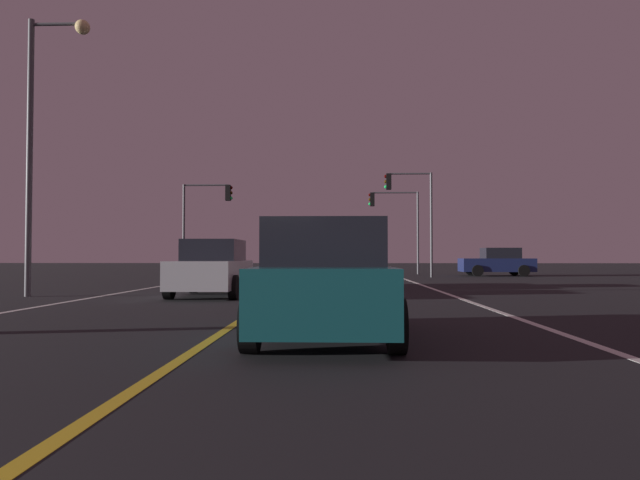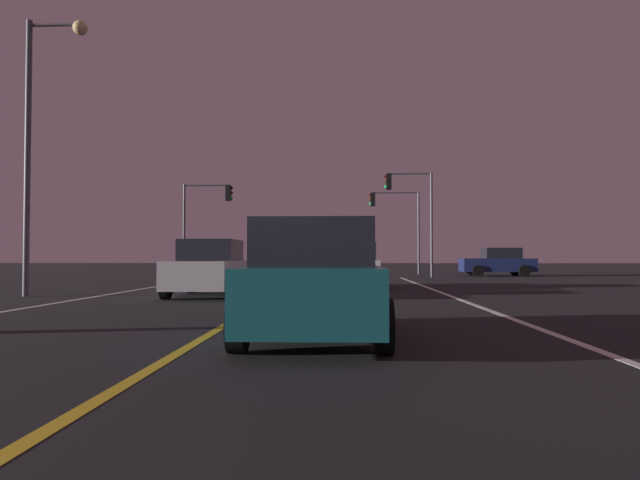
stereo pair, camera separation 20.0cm
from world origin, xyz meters
The scene contains 11 objects.
lane_edge_right centered at (5.28, 13.88, 0.00)m, with size 0.16×39.76×0.01m, color silver.
lane_edge_left centered at (-5.28, 13.88, 0.00)m, with size 0.16×39.76×0.01m, color silver.
lane_center_divider centered at (0.00, 13.88, 0.00)m, with size 0.16×39.76×0.01m, color gold.
car_oncoming centered at (-1.97, 18.87, 0.82)m, with size 2.02×4.30×1.70m.
car_ahead_far centered at (2.44, 23.62, 0.82)m, with size 2.02×4.30×1.70m.
car_lead_same_lane centered at (1.64, 10.11, 0.82)m, with size 2.02×4.30×1.70m.
car_crossing_side centered at (11.45, 36.72, 0.82)m, with size 4.30×2.02×1.70m.
traffic_light_near_right centered at (5.87, 34.26, 4.36)m, with size 2.73×0.36×5.94m.
traffic_light_near_left centered at (-5.73, 34.26, 3.96)m, with size 2.89×0.36×5.33m.
traffic_light_far_right centered at (5.51, 39.76, 4.08)m, with size 3.34×0.36×5.47m.
street_lamp_left_mid centered at (-7.02, 18.47, 5.23)m, with size 1.87×0.44×8.32m.
Camera 2 is at (2.03, 1.79, 1.20)m, focal length 32.07 mm.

